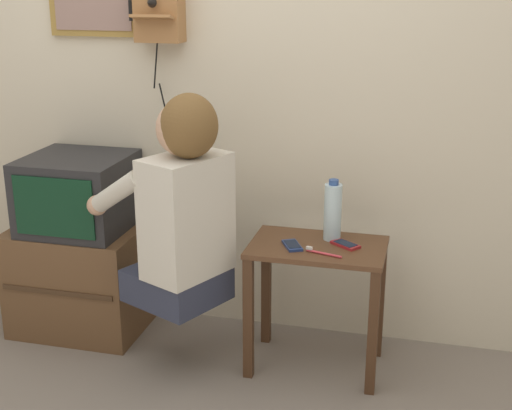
# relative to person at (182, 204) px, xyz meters

# --- Properties ---
(wall_back) EXTENTS (6.80, 0.05, 2.55)m
(wall_back) POSITION_rel_person_xyz_m (0.03, 0.54, 0.51)
(wall_back) COLOR beige
(wall_back) RESTS_ON ground_plane
(side_table) EXTENTS (0.57, 0.37, 0.57)m
(side_table) POSITION_rel_person_xyz_m (0.53, 0.18, -0.33)
(side_table) COLOR #51331E
(side_table) RESTS_ON ground_plane
(person) EXTENTS (0.63, 0.55, 0.90)m
(person) POSITION_rel_person_xyz_m (0.00, 0.00, 0.00)
(person) COLOR #2D3347
(person) RESTS_ON ground_plane
(tv_stand) EXTENTS (0.61, 0.44, 0.51)m
(tv_stand) POSITION_rel_person_xyz_m (-0.63, 0.25, -0.51)
(tv_stand) COLOR brown
(tv_stand) RESTS_ON ground_plane
(television) EXTENTS (0.46, 0.45, 0.35)m
(television) POSITION_rel_person_xyz_m (-0.61, 0.27, -0.08)
(television) COLOR #232326
(television) RESTS_ON tv_stand
(wall_phone_antique) EXTENTS (0.25, 0.18, 0.72)m
(wall_phone_antique) POSITION_rel_person_xyz_m (-0.25, 0.45, 0.75)
(wall_phone_antique) COLOR #9E6B3D
(cell_phone_held) EXTENTS (0.11, 0.14, 0.01)m
(cell_phone_held) POSITION_rel_person_xyz_m (0.43, 0.13, -0.19)
(cell_phone_held) COLOR navy
(cell_phone_held) RESTS_ON side_table
(cell_phone_spare) EXTENTS (0.14, 0.12, 0.01)m
(cell_phone_spare) POSITION_rel_person_xyz_m (0.65, 0.19, -0.19)
(cell_phone_spare) COLOR maroon
(cell_phone_spare) RESTS_ON side_table
(water_bottle) EXTENTS (0.07, 0.07, 0.27)m
(water_bottle) POSITION_rel_person_xyz_m (0.58, 0.26, -0.07)
(water_bottle) COLOR silver
(water_bottle) RESTS_ON side_table
(toothbrush) EXTENTS (0.15, 0.05, 0.02)m
(toothbrush) POSITION_rel_person_xyz_m (0.56, 0.08, -0.19)
(toothbrush) COLOR #D83F4C
(toothbrush) RESTS_ON side_table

